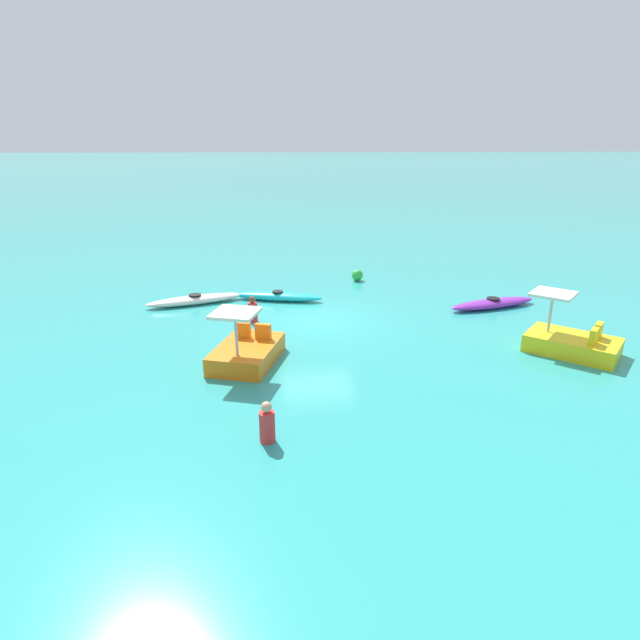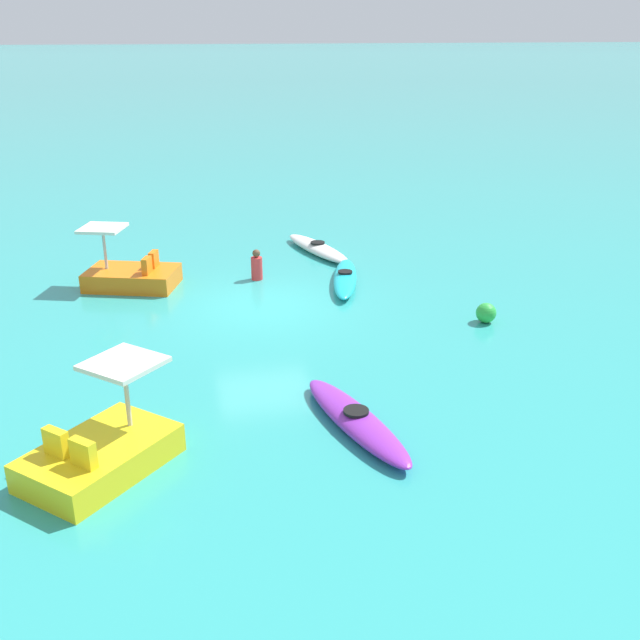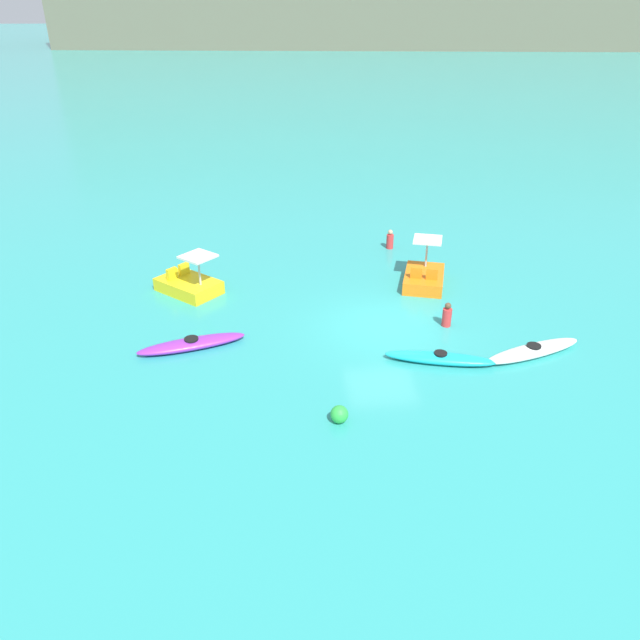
% 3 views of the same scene
% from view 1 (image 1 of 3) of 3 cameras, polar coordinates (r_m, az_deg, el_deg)
% --- Properties ---
extents(ground_plane, '(600.00, 600.00, 0.00)m').
position_cam_1_polar(ground_plane, '(17.66, -0.27, -0.05)').
color(ground_plane, teal).
extents(kayak_cyan, '(3.48, 1.48, 0.37)m').
position_cam_1_polar(kayak_cyan, '(19.92, -4.65, 2.59)').
color(kayak_cyan, '#19B7C6').
rests_on(kayak_cyan, ground_plane).
extents(kayak_white, '(3.63, 1.79, 0.37)m').
position_cam_1_polar(kayak_white, '(19.97, -13.48, 2.17)').
color(kayak_white, white).
rests_on(kayak_white, ground_plane).
extents(kayak_purple, '(3.58, 1.60, 0.37)m').
position_cam_1_polar(kayak_purple, '(20.00, 18.36, 1.73)').
color(kayak_purple, purple).
rests_on(kayak_purple, ground_plane).
extents(pedal_boat_yellow, '(2.78, 2.73, 1.68)m').
position_cam_1_polar(pedal_boat_yellow, '(16.51, 25.81, -2.16)').
color(pedal_boat_yellow, yellow).
rests_on(pedal_boat_yellow, ground_plane).
extents(pedal_boat_orange, '(2.15, 2.74, 1.68)m').
position_cam_1_polar(pedal_boat_orange, '(14.37, -8.02, -3.36)').
color(pedal_boat_orange, orange).
rests_on(pedal_boat_orange, ground_plane).
extents(buoy_green, '(0.49, 0.49, 0.49)m').
position_cam_1_polar(buoy_green, '(22.79, 4.10, 4.91)').
color(buoy_green, green).
rests_on(buoy_green, ground_plane).
extents(person_near_shore, '(0.39, 0.39, 0.88)m').
position_cam_1_polar(person_near_shore, '(17.61, -7.37, 1.05)').
color(person_near_shore, red).
rests_on(person_near_shore, ground_plane).
extents(person_by_kayaks, '(0.40, 0.40, 0.88)m').
position_cam_1_polar(person_by_kayaks, '(10.69, -5.80, -11.25)').
color(person_by_kayaks, red).
rests_on(person_by_kayaks, ground_plane).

